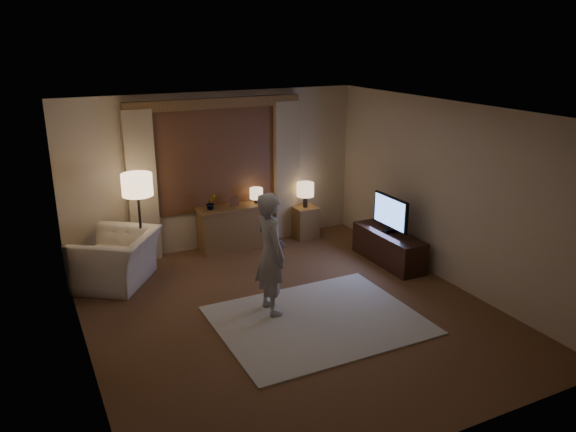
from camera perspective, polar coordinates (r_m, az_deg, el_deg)
room at (r=7.34m, az=-1.49°, el=1.17°), size 5.04×5.54×2.64m
rug at (r=7.23m, az=3.04°, el=-10.52°), size 2.50×2.00×0.02m
sideboard at (r=9.47m, az=-5.40°, el=-1.25°), size 1.20×0.40×0.70m
picture_frame at (r=9.34m, az=-5.48°, el=1.36°), size 0.16×0.02×0.20m
plant at (r=9.20m, az=-7.82°, el=1.34°), size 0.16×0.13×0.30m
table_lamp_sideboard at (r=9.45m, az=-3.24°, el=2.24°), size 0.22×0.22×0.30m
floor_lamp at (r=8.47m, az=-15.04°, el=2.54°), size 0.45×0.45×1.54m
armchair at (r=8.47m, az=-17.01°, el=-4.20°), size 1.48×1.52×0.75m
side_table at (r=9.97m, az=1.74°, el=-0.62°), size 0.40×0.40×0.56m
table_lamp_side at (r=9.80m, az=1.78°, el=2.64°), size 0.30×0.30×0.44m
tv_stand at (r=9.01m, az=10.18°, el=-3.16°), size 0.45×1.40×0.50m
tv at (r=8.82m, az=10.38°, el=0.32°), size 0.20×0.81×0.59m
person at (r=7.10m, az=-1.76°, el=-3.83°), size 0.39×0.59×1.60m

